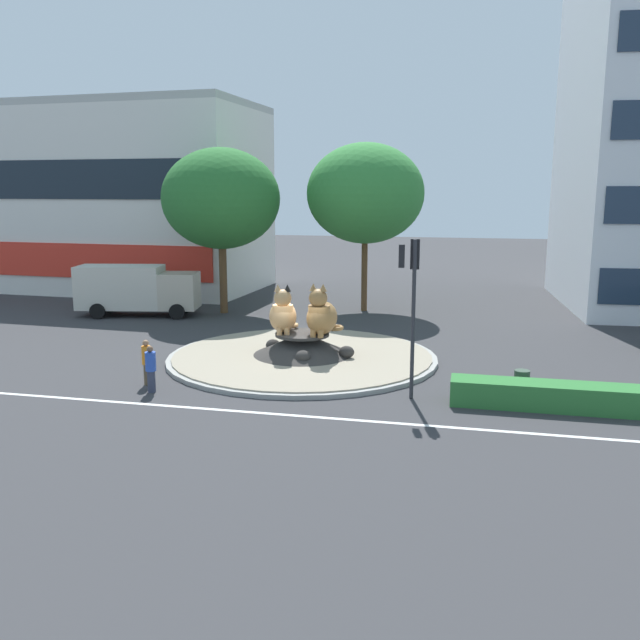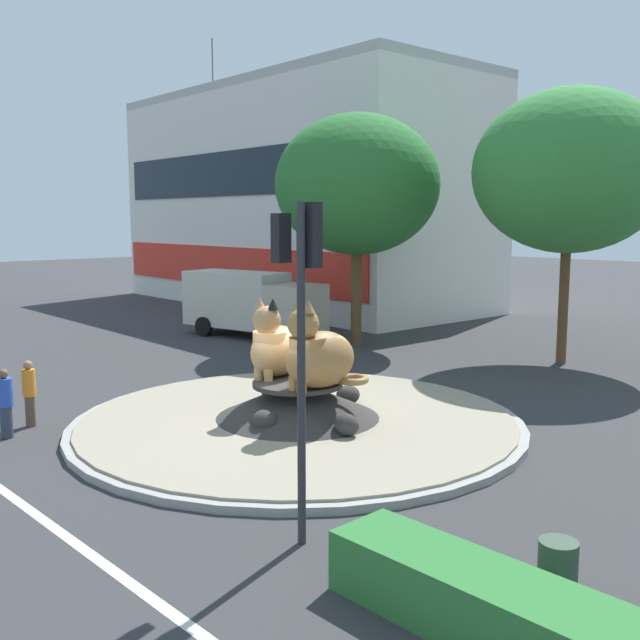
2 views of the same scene
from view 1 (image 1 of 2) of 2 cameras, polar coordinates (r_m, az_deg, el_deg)
name	(u,v)px [view 1 (image 1 of 2)]	position (r m, az deg, el deg)	size (l,w,h in m)	color
ground_plane	(302,360)	(29.83, -1.50, -3.35)	(160.00, 160.00, 0.00)	#333335
lane_centreline	(248,412)	(23.09, -6.08, -7.71)	(112.00, 0.20, 0.01)	silver
roundabout_island	(302,352)	(29.75, -1.50, -2.71)	(11.81, 11.81, 1.20)	gray
cat_statue_calico	(283,314)	(29.61, -3.13, 0.48)	(1.68, 2.33, 2.18)	tan
cat_statue_tabby	(321,316)	(29.06, 0.12, 0.37)	(1.55, 2.27, 2.28)	#9E703D
traffic_light_mast	(412,284)	(23.82, 7.75, 3.05)	(0.71, 0.56, 5.68)	#2D2D33
shophouse_block	(95,198)	(54.61, -18.42, 9.71)	(25.37, 12.00, 17.45)	silver
clipped_hedge_strip	(550,396)	(24.45, 18.82, -6.08)	(6.67, 1.20, 0.90)	#2D7033
broadleaf_tree_behind_island	(365,194)	(41.31, 3.84, 10.59)	(7.05, 7.05, 10.13)	brown
second_tree_near_tower	(221,199)	(40.89, -8.34, 10.07)	(6.97, 6.97, 9.80)	brown
pedestrian_blue_shirt	(151,368)	(25.66, -14.07, -3.94)	(0.39, 0.39, 1.75)	#33384C
pedestrian_orange_shirt	(146,361)	(26.64, -14.41, -3.36)	(0.34, 0.34, 1.76)	brown
delivery_box_truck	(136,289)	(41.35, -15.23, 2.58)	(7.30, 3.49, 2.98)	#B7AD99
litter_bin	(522,382)	(25.83, 16.63, -5.05)	(0.56, 0.56, 0.90)	#2D4233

